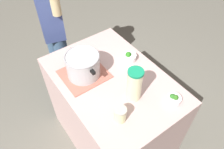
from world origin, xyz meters
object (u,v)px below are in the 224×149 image
at_px(cooking_pot, 83,65).
at_px(broccoli_bowl_center, 129,57).
at_px(lemonade_pitcher, 135,85).
at_px(broccoli_bowl_front, 174,99).
at_px(person_cook, 53,27).
at_px(mason_jar, 120,114).

height_order(cooking_pot, broccoli_bowl_center, cooking_pot).
relative_size(lemonade_pitcher, broccoli_bowl_front, 2.54).
bearing_deg(broccoli_bowl_front, cooking_pot, 32.72).
bearing_deg(cooking_pot, person_cook, -5.97).
xyz_separation_m(lemonade_pitcher, person_cook, (1.14, 0.10, -0.14)).
bearing_deg(lemonade_pitcher, person_cook, 4.91).
relative_size(mason_jar, broccoli_bowl_center, 0.98).
distance_m(cooking_pot, broccoli_bowl_front, 0.71).
distance_m(cooking_pot, lemonade_pitcher, 0.43).
relative_size(cooking_pot, person_cook, 0.20).
height_order(mason_jar, person_cook, person_cook).
bearing_deg(broccoli_bowl_center, broccoli_bowl_front, 178.13).
height_order(cooking_pot, lemonade_pitcher, lemonade_pitcher).
xyz_separation_m(broccoli_bowl_front, person_cook, (1.34, 0.30, -0.03)).
relative_size(cooking_pot, broccoli_bowl_front, 3.22).
bearing_deg(lemonade_pitcher, broccoli_bowl_center, -34.44).
height_order(lemonade_pitcher, person_cook, person_cook).
xyz_separation_m(cooking_pot, lemonade_pitcher, (-0.39, -0.18, 0.02)).
bearing_deg(broccoli_bowl_center, cooking_pot, 79.79).
bearing_deg(mason_jar, lemonade_pitcher, -63.70).
distance_m(lemonade_pitcher, person_cook, 1.15).
bearing_deg(lemonade_pitcher, mason_jar, 116.30).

